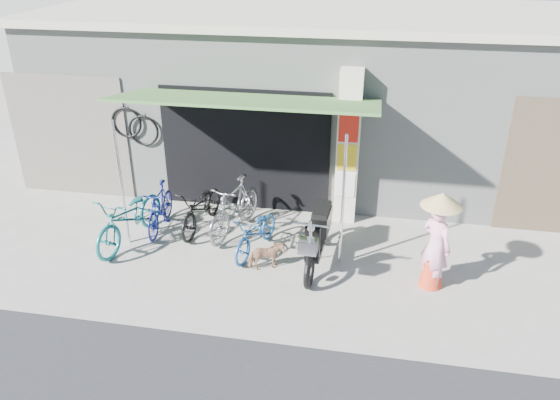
% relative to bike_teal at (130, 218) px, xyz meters
% --- Properties ---
extents(ground, '(80.00, 80.00, 0.00)m').
position_rel_bike_teal_xyz_m(ground, '(2.93, -0.77, -0.51)').
color(ground, '#A6A196').
rests_on(ground, ground).
extents(bicycle_shop, '(12.30, 5.30, 3.66)m').
position_rel_bike_teal_xyz_m(bicycle_shop, '(2.92, 4.32, 1.32)').
color(bicycle_shop, '#9AA098').
rests_on(bicycle_shop, ground).
extents(shop_pillar, '(0.42, 0.44, 3.00)m').
position_rel_bike_teal_xyz_m(shop_pillar, '(3.78, 1.68, 0.98)').
color(shop_pillar, beige).
rests_on(shop_pillar, ground).
extents(awning, '(4.60, 1.88, 2.72)m').
position_rel_bike_teal_xyz_m(awning, '(2.02, 0.86, 2.00)').
color(awning, '#3A662E').
rests_on(awning, ground).
extents(neighbour_left, '(2.60, 0.06, 2.60)m').
position_rel_bike_teal_xyz_m(neighbour_left, '(-2.07, 1.82, 0.79)').
color(neighbour_left, '#6B665B').
rests_on(neighbour_left, ground).
extents(bike_teal, '(1.03, 2.05, 1.03)m').
position_rel_bike_teal_xyz_m(bike_teal, '(0.00, 0.00, 0.00)').
color(bike_teal, '#1A7276').
rests_on(bike_teal, ground).
extents(bike_blue, '(0.55, 1.54, 0.91)m').
position_rel_bike_teal_xyz_m(bike_blue, '(0.34, 0.57, -0.06)').
color(bike_blue, navy).
rests_on(bike_blue, ground).
extents(bike_black, '(0.78, 1.73, 0.88)m').
position_rel_bike_teal_xyz_m(bike_black, '(1.11, 0.76, -0.07)').
color(bike_black, black).
rests_on(bike_black, ground).
extents(bike_silver, '(0.98, 1.86, 1.08)m').
position_rel_bike_teal_xyz_m(bike_silver, '(1.78, 0.70, 0.02)').
color(bike_silver, '#99989C').
rests_on(bike_silver, ground).
extents(bike_navy, '(0.89, 1.58, 0.79)m').
position_rel_bike_teal_xyz_m(bike_navy, '(2.33, 0.09, -0.12)').
color(bike_navy, '#1F5491').
rests_on(bike_navy, ground).
extents(street_dog, '(0.67, 0.51, 0.51)m').
position_rel_bike_teal_xyz_m(street_dog, '(2.62, -0.45, -0.26)').
color(street_dog, '#A68558').
rests_on(street_dog, ground).
extents(moped, '(0.57, 2.02, 1.14)m').
position_rel_bike_teal_xyz_m(moped, '(3.44, -0.05, 0.01)').
color(moped, black).
rests_on(moped, ground).
extents(nun, '(0.64, 0.64, 1.67)m').
position_rel_bike_teal_xyz_m(nun, '(5.34, -0.42, 0.32)').
color(nun, '#F2A3C3').
rests_on(nun, ground).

